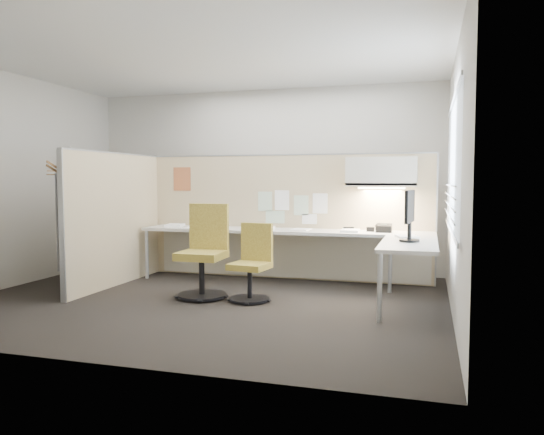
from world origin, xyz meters
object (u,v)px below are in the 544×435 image
(chair_left, at_px, (204,254))
(phone, at_px, (384,228))
(desk, at_px, (304,241))
(monitor, at_px, (410,212))
(chair_right, at_px, (252,265))

(chair_left, xyz_separation_m, phone, (2.02, 1.14, 0.27))
(phone, bearing_deg, desk, -170.53)
(monitor, height_order, phone, monitor)
(desk, relative_size, phone, 19.21)
(chair_left, height_order, monitor, monitor)
(chair_left, relative_size, monitor, 1.97)
(monitor, bearing_deg, phone, 25.38)
(chair_left, bearing_deg, phone, 27.84)
(chair_right, bearing_deg, phone, 46.43)
(desk, height_order, chair_right, chair_right)
(monitor, bearing_deg, desk, 64.04)
(chair_left, xyz_separation_m, monitor, (2.38, 0.12, 0.54))
(phone, bearing_deg, chair_left, -150.38)
(chair_left, relative_size, phone, 5.28)
(desk, xyz_separation_m, chair_right, (-0.40, -0.99, -0.19))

